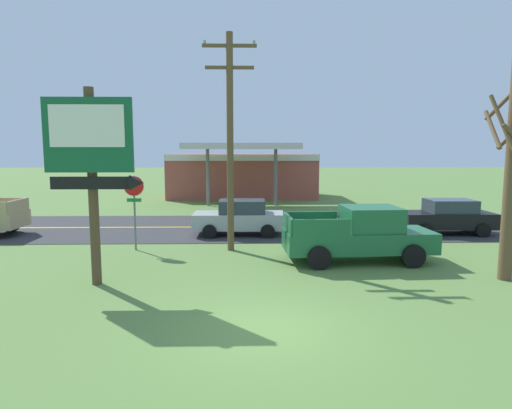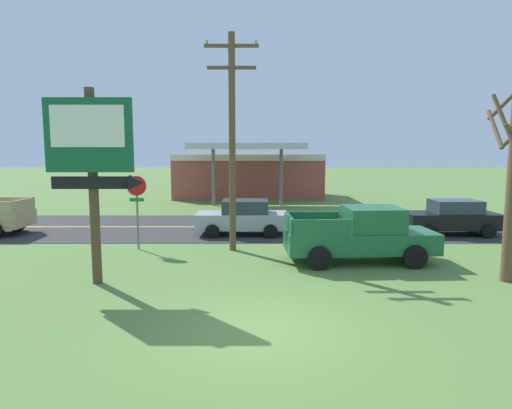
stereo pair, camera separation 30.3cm
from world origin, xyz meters
name	(u,v)px [view 1 (the left image)]	position (x,y,z in m)	size (l,w,h in m)	color
ground_plane	(264,329)	(0.00, 0.00, 0.00)	(180.00, 180.00, 0.00)	#5B7F3D
road_asphalt	(254,227)	(0.00, 13.00, 0.01)	(140.00, 8.00, 0.02)	#333335
road_centre_line	(254,227)	(0.00, 13.00, 0.02)	(126.00, 0.20, 0.01)	gold
motel_sign	(92,156)	(-4.76, 3.30, 3.78)	(2.76, 0.54, 5.72)	brown
stop_sign	(134,199)	(-4.78, 7.92, 2.03)	(0.80, 0.08, 2.95)	slate
utility_pole	(230,136)	(-1.00, 7.83, 4.49)	(2.06, 0.26, 8.34)	brown
bare_tree	(512,162)	(7.54, 3.62, 3.59)	(1.73, 1.72, 6.86)	brown
gas_station	(242,174)	(-0.70, 27.61, 1.94)	(12.00, 11.50, 4.40)	#A84C42
pickup_green_parked_on_lawn	(360,235)	(3.64, 5.96, 0.96)	(5.30, 2.45, 1.96)	#1E6038
car_black_mid_lane	(447,217)	(9.08, 11.00, 0.83)	(4.20, 2.00, 1.64)	black
car_silver_far_lane	(240,217)	(-0.69, 11.00, 0.83)	(4.20, 2.00, 1.64)	#A8AAAF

